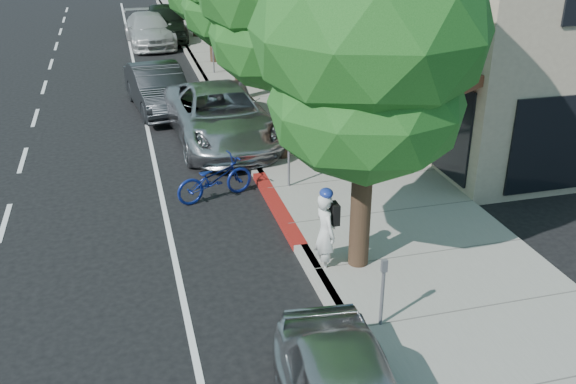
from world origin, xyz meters
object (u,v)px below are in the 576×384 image
object	(u,v)px
street_tree_0	(370,36)
pedestrian	(312,92)
white_pickup	(149,30)
dark_suv_far	(165,22)
bicycle	(215,179)
silver_suv	(220,116)
cyclist	(325,233)
dark_sedan	(158,88)

from	to	relation	value
street_tree_0	pedestrian	distance (m)	9.62
white_pickup	dark_suv_far	size ratio (longest dim) A/B	0.99
street_tree_0	bicycle	bearing A→B (deg)	118.63
silver_suv	dark_suv_far	bearing A→B (deg)	87.46
cyclist	silver_suv	world-z (taller)	cyclist
pedestrian	dark_sedan	bearing A→B (deg)	-36.40
bicycle	dark_sedan	world-z (taller)	dark_sedan
dark_sedan	dark_suv_far	bearing A→B (deg)	76.97
dark_suv_far	pedestrian	world-z (taller)	pedestrian
cyclist	bicycle	bearing A→B (deg)	15.06
dark_suv_far	bicycle	bearing A→B (deg)	-88.97
dark_sedan	white_pickup	size ratio (longest dim) A/B	0.89
bicycle	pedestrian	bearing A→B (deg)	-57.19
pedestrian	silver_suv	bearing A→B (deg)	10.34
street_tree_0	pedestrian	size ratio (longest dim) A/B	3.75
white_pickup	silver_suv	bearing A→B (deg)	-89.08
dark_sedan	white_pickup	bearing A→B (deg)	80.87
street_tree_0	bicycle	distance (m)	6.17
bicycle	white_pickup	xyz separation A→B (m)	(-0.28, 18.94, 0.24)
street_tree_0	dark_sedan	size ratio (longest dim) A/B	1.56
cyclist	white_pickup	distance (m)	22.92
cyclist	bicycle	xyz separation A→B (m)	(-1.56, 3.90, -0.31)
bicycle	street_tree_0	bearing A→B (deg)	-168.90
cyclist	pedestrian	bearing A→B (deg)	-22.12
street_tree_0	cyclist	distance (m)	3.85
dark_sedan	pedestrian	xyz separation A→B (m)	(4.65, -3.00, 0.36)
pedestrian	cyclist	bearing A→B (deg)	71.11
dark_sedan	white_pickup	xyz separation A→B (m)	(0.45, 11.20, -0.01)
cyclist	dark_suv_far	world-z (taller)	dark_suv_far
silver_suv	street_tree_0	bearing A→B (deg)	-83.34
dark_suv_far	pedestrian	size ratio (longest dim) A/B	2.71
cyclist	silver_suv	bearing A→B (deg)	-1.35
white_pickup	pedestrian	bearing A→B (deg)	-76.73
dark_sedan	dark_suv_far	world-z (taller)	dark_suv_far
white_pickup	cyclist	bearing A→B (deg)	-88.64
street_tree_0	pedestrian	bearing A→B (deg)	78.95
bicycle	dark_suv_far	world-z (taller)	dark_suv_far
street_tree_0	dark_suv_far	xyz separation A→B (m)	(-1.60, 24.18, -3.71)
cyclist	pedestrian	distance (m)	8.97
dark_sedan	pedestrian	distance (m)	5.55
silver_suv	white_pickup	bearing A→B (deg)	90.92
white_pickup	dark_sedan	bearing A→B (deg)	-95.52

